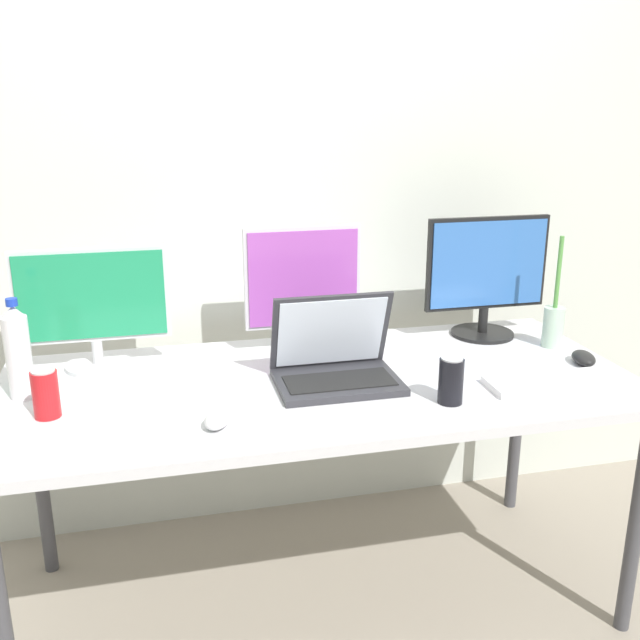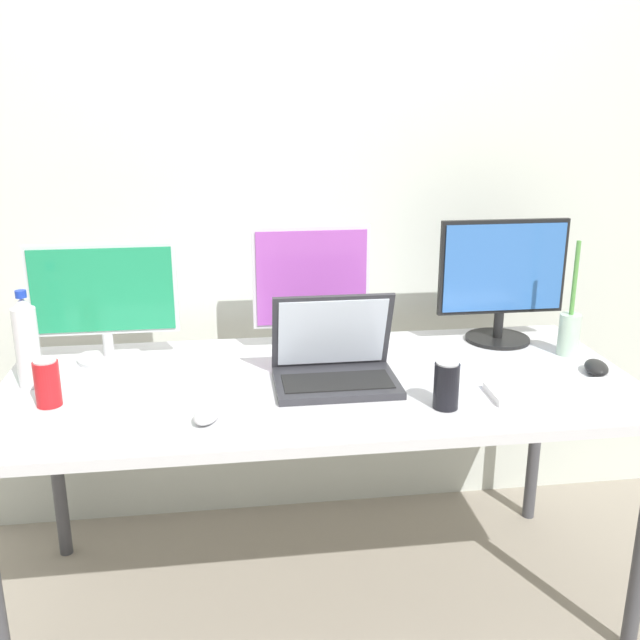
{
  "view_description": "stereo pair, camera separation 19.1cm",
  "coord_description": "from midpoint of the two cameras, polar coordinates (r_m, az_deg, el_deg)",
  "views": [
    {
      "loc": [
        -0.45,
        -1.85,
        1.51
      ],
      "look_at": [
        0.0,
        0.0,
        0.92
      ],
      "focal_mm": 40.0,
      "sensor_mm": 36.0,
      "label": 1
    },
    {
      "loc": [
        -0.26,
        -1.89,
        1.51
      ],
      "look_at": [
        0.0,
        0.0,
        0.92
      ],
      "focal_mm": 40.0,
      "sensor_mm": 36.0,
      "label": 2
    }
  ],
  "objects": [
    {
      "name": "laptop_silver",
      "position": [
        2.02,
        -1.5,
        -3.45
      ],
      "size": [
        0.34,
        0.25,
        0.25
      ],
      "color": "#2D2D33",
      "rests_on": "work_desk"
    },
    {
      "name": "ground_plane",
      "position": [
        2.43,
        -2.42,
        -21.25
      ],
      "size": [
        16.0,
        16.0,
        0.0
      ],
      "primitive_type": "plane",
      "color": "gray"
    },
    {
      "name": "work_desk",
      "position": [
        2.08,
        -2.65,
        -6.28
      ],
      "size": [
        1.81,
        0.81,
        0.74
      ],
      "color": "#424247",
      "rests_on": "ground"
    },
    {
      "name": "soda_can_by_laptop",
      "position": [
        1.96,
        -23.76,
        -5.48
      ],
      "size": [
        0.07,
        0.07,
        0.13
      ],
      "color": "red",
      "rests_on": "work_desk"
    },
    {
      "name": "water_bottle",
      "position": [
        2.09,
        -25.46,
        -2.41
      ],
      "size": [
        0.07,
        0.07,
        0.28
      ],
      "color": "silver",
      "rests_on": "work_desk"
    },
    {
      "name": "monitor_left",
      "position": [
        2.22,
        -20.11,
        1.08
      ],
      "size": [
        0.44,
        0.19,
        0.36
      ],
      "color": "silver",
      "rests_on": "work_desk"
    },
    {
      "name": "mouse_by_laptop",
      "position": [
        2.28,
        18.12,
        -2.94
      ],
      "size": [
        0.09,
        0.12,
        0.04
      ],
      "primitive_type": "ellipsoid",
      "rotation": [
        0.0,
        0.0,
        -0.27
      ],
      "color": "black",
      "rests_on": "work_desk"
    },
    {
      "name": "monitor_center",
      "position": [
        2.24,
        -3.82,
        2.6
      ],
      "size": [
        0.37,
        0.19,
        0.4
      ],
      "color": "silver",
      "rests_on": "work_desk"
    },
    {
      "name": "mouse_by_keyboard",
      "position": [
        1.8,
        -11.27,
        -7.84
      ],
      "size": [
        0.09,
        0.12,
        0.04
      ],
      "primitive_type": "ellipsoid",
      "rotation": [
        0.0,
        0.0,
        -0.35
      ],
      "color": "silver",
      "rests_on": "work_desk"
    },
    {
      "name": "keyboard_main",
      "position": [
        2.09,
        16.24,
        -4.83
      ],
      "size": [
        0.43,
        0.15,
        0.02
      ],
      "primitive_type": "cube",
      "rotation": [
        0.0,
        0.0,
        -0.03
      ],
      "color": "white",
      "rests_on": "work_desk"
    },
    {
      "name": "wall_back",
      "position": [
        2.5,
        -5.5,
        12.28
      ],
      "size": [
        7.0,
        0.08,
        2.6
      ],
      "primitive_type": "cube",
      "color": "silver",
      "rests_on": "ground"
    },
    {
      "name": "bamboo_vase",
      "position": [
        2.4,
        16.04,
        -0.27
      ],
      "size": [
        0.07,
        0.07,
        0.36
      ],
      "color": "#B2D1B7",
      "rests_on": "work_desk"
    },
    {
      "name": "soda_can_near_keyboard",
      "position": [
        1.9,
        7.61,
        -4.88
      ],
      "size": [
        0.07,
        0.07,
        0.13
      ],
      "color": "black",
      "rests_on": "work_desk"
    },
    {
      "name": "monitor_right",
      "position": [
        2.42,
        11.0,
        3.58
      ],
      "size": [
        0.42,
        0.21,
        0.41
      ],
      "color": "black",
      "rests_on": "work_desk"
    }
  ]
}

